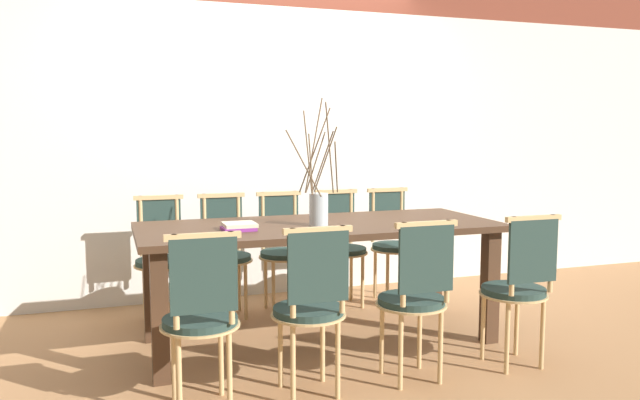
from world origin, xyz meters
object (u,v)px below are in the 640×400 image
Objects in this scene: dining_table at (320,240)px; chair_far_center at (283,246)px; vase_centerpiece at (319,204)px; chair_near_center at (415,293)px; book_stack at (239,226)px.

chair_far_center is (-0.03, 0.78, -0.17)m from dining_table.
chair_far_center is 0.94m from vase_centerpiece.
chair_far_center is at bearing 92.25° from dining_table.
chair_near_center is at bearing -70.79° from dining_table.
dining_table is at bearing 92.25° from chair_far_center.
dining_table is 2.53× the size of chair_near_center.
dining_table is 0.25m from vase_centerpiece.
chair_near_center is at bearing -66.56° from vase_centerpiece.
book_stack is (-0.53, -0.09, 0.13)m from dining_table.
vase_centerpiece reaches higher than chair_near_center.
vase_centerpiece is (-0.03, -0.07, 0.24)m from dining_table.
vase_centerpiece is at bearing -115.09° from dining_table.
chair_near_center is at bearing -40.55° from book_stack.
chair_near_center is at bearing 100.97° from chair_far_center.
dining_table is 0.80m from chair_far_center.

